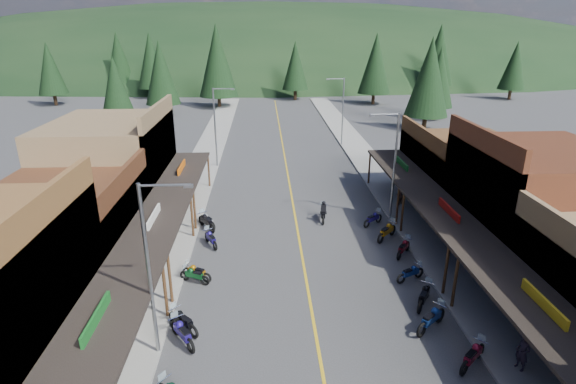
{
  "coord_description": "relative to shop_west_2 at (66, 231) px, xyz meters",
  "views": [
    {
      "loc": [
        -2.26,
        -22.44,
        13.65
      ],
      "look_at": [
        -0.69,
        6.16,
        3.0
      ],
      "focal_mm": 28.0,
      "sensor_mm": 36.0,
      "label": 1
    }
  ],
  "objects": [
    {
      "name": "bike_west_9",
      "position": [
        7.89,
        2.6,
        -1.95
      ],
      "size": [
        1.51,
        2.12,
        1.16
      ],
      "primitive_type": null,
      "rotation": [
        0.0,
        0.0,
        0.46
      ],
      "color": "navy",
      "rests_on": "ground"
    },
    {
      "name": "bike_west_6",
      "position": [
        7.52,
        -6.2,
        -1.92
      ],
      "size": [
        2.02,
        2.02,
        1.23
      ],
      "primitive_type": null,
      "rotation": [
        0.0,
        0.0,
        0.79
      ],
      "color": "black",
      "rests_on": "ground"
    },
    {
      "name": "pine_6",
      "position": [
        59.75,
        62.3,
        3.95
      ],
      "size": [
        5.04,
        5.04,
        11.0
      ],
      "color": "black",
      "rests_on": "ground"
    },
    {
      "name": "pine_10",
      "position": [
        -4.25,
        48.3,
        4.25
      ],
      "size": [
        5.38,
        5.38,
        11.6
      ],
      "color": "black",
      "rests_on": "ground"
    },
    {
      "name": "bike_west_5",
      "position": [
        7.63,
        -7.08,
        -1.9
      ],
      "size": [
        1.88,
        2.25,
        1.27
      ],
      "primitive_type": null,
      "rotation": [
        0.0,
        0.0,
        0.61
      ],
      "color": "navy",
      "rests_on": "ground"
    },
    {
      "name": "bike_east_5",
      "position": [
        19.27,
        -6.7,
        -1.88
      ],
      "size": [
        2.25,
        2.03,
        1.3
      ],
      "primitive_type": null,
      "rotation": [
        0.0,
        0.0,
        -0.88
      ],
      "color": "navy",
      "rests_on": "ground"
    },
    {
      "name": "pine_5",
      "position": [
        47.75,
        70.3,
        5.46
      ],
      "size": [
        6.72,
        6.72,
        14.0
      ],
      "color": "black",
      "rests_on": "ground"
    },
    {
      "name": "bike_west_11",
      "position": [
        7.33,
        5.57,
        -1.95
      ],
      "size": [
        1.75,
        2.07,
        1.17
      ],
      "primitive_type": null,
      "rotation": [
        0.0,
        0.0,
        0.62
      ],
      "color": "#A8A9AD",
      "rests_on": "ground"
    },
    {
      "name": "pine_7",
      "position": [
        -18.25,
        74.3,
        4.7
      ],
      "size": [
        5.88,
        5.88,
        12.5
      ],
      "color": "black",
      "rests_on": "ground"
    },
    {
      "name": "bike_west_8",
      "position": [
        7.53,
        -1.6,
        -1.99
      ],
      "size": [
        1.99,
        1.49,
        1.09
      ],
      "primitive_type": null,
      "rotation": [
        0.0,
        0.0,
        1.07
      ],
      "color": "#AC6A0C",
      "rests_on": "ground"
    },
    {
      "name": "streetlight_2",
      "position": [
        20.71,
        6.3,
        1.93
      ],
      "size": [
        2.16,
        0.18,
        8.0
      ],
      "color": "gray",
      "rests_on": "ground"
    },
    {
      "name": "shop_east_2",
      "position": [
        27.54,
        0.0,
        0.99
      ],
      "size": [
        10.9,
        9.0,
        8.2
      ],
      "color": "#562B19",
      "rests_on": "ground"
    },
    {
      "name": "shop_east_3",
      "position": [
        27.51,
        9.6,
        -0.0
      ],
      "size": [
        10.9,
        10.2,
        6.2
      ],
      "color": "#4C2D16",
      "rests_on": "ground"
    },
    {
      "name": "bike_east_10",
      "position": [
        19.28,
        5.25,
        -1.97
      ],
      "size": [
        1.94,
        1.75,
        1.13
      ],
      "primitive_type": null,
      "rotation": [
        0.0,
        0.0,
        -0.89
      ],
      "color": "navy",
      "rests_on": "ground"
    },
    {
      "name": "pedestrian_east_a",
      "position": [
        22.0,
        -9.65,
        -1.55
      ],
      "size": [
        0.57,
        0.7,
        1.67
      ],
      "primitive_type": "imported",
      "rotation": [
        0.0,
        0.0,
        -1.25
      ],
      "color": "black",
      "rests_on": "sidewalk_east"
    },
    {
      "name": "bike_east_6",
      "position": [
        19.59,
        -4.77,
        -1.91
      ],
      "size": [
        1.8,
        2.22,
        1.24
      ],
      "primitive_type": null,
      "rotation": [
        0.0,
        0.0,
        -0.58
      ],
      "color": "black",
      "rests_on": "ground"
    },
    {
      "name": "streetlight_3",
      "position": [
        20.71,
        28.3,
        1.93
      ],
      "size": [
        2.16,
        0.18,
        8.0
      ],
      "color": "gray",
      "rests_on": "ground"
    },
    {
      "name": "pine_8",
      "position": [
        -8.25,
        38.3,
        3.44
      ],
      "size": [
        4.48,
        4.48,
        10.0
      ],
      "color": "black",
      "rests_on": "ground"
    },
    {
      "name": "pine_9",
      "position": [
        37.75,
        43.3,
        3.85
      ],
      "size": [
        4.93,
        4.93,
        10.8
      ],
      "color": "black",
      "rests_on": "ground"
    },
    {
      "name": "streetlight_1",
      "position": [
        6.8,
        20.3,
        1.93
      ],
      "size": [
        2.16,
        0.18,
        8.0
      ],
      "color": "gray",
      "rests_on": "ground"
    },
    {
      "name": "pine_1",
      "position": [
        -10.25,
        68.3,
        4.7
      ],
      "size": [
        5.88,
        5.88,
        12.5
      ],
      "color": "black",
      "rests_on": "ground"
    },
    {
      "name": "ground",
      "position": [
        13.75,
        -1.7,
        -2.53
      ],
      "size": [
        220.0,
        220.0,
        0.0
      ],
      "primitive_type": "plane",
      "color": "#38383A",
      "rests_on": "ground"
    },
    {
      "name": "sidewalk_east",
      "position": [
        22.45,
        18.3,
        -2.46
      ],
      "size": [
        3.4,
        94.0,
        0.15
      ],
      "primitive_type": "cube",
      "color": "gray",
      "rests_on": "ground"
    },
    {
      "name": "streetlight_0",
      "position": [
        6.8,
        -7.7,
        1.93
      ],
      "size": [
        2.16,
        0.18,
        8.0
      ],
      "color": "gray",
      "rests_on": "ground"
    },
    {
      "name": "ridge_hill",
      "position": [
        13.75,
        133.3,
        -2.53
      ],
      "size": [
        310.0,
        140.0,
        60.0
      ],
      "primitive_type": "ellipsoid",
      "color": "black",
      "rests_on": "ground"
    },
    {
      "name": "bike_east_8",
      "position": [
        20.14,
        0.64,
        -1.96
      ],
      "size": [
        1.75,
        2.02,
        1.15
      ],
      "primitive_type": null,
      "rotation": [
        0.0,
        0.0,
        -0.64
      ],
      "color": "maroon",
      "rests_on": "ground"
    },
    {
      "name": "pine_2",
      "position": [
        3.75,
        56.3,
        5.46
      ],
      "size": [
        6.72,
        6.72,
        14.0
      ],
      "color": "black",
      "rests_on": "ground"
    },
    {
      "name": "rider_on_bike",
      "position": [
        15.77,
        6.25,
        -1.88
      ],
      "size": [
        0.93,
        2.21,
        1.64
      ],
      "rotation": [
        0.0,
        0.0,
        -0.1
      ],
      "color": "black",
      "rests_on": "ground"
    },
    {
      "name": "pine_11",
      "position": [
        33.75,
        36.3,
        4.65
      ],
      "size": [
        5.82,
        5.82,
        12.4
      ],
      "color": "black",
      "rests_on": "ground"
    },
    {
      "name": "pedestrian_east_b",
      "position": [
        22.2,
        8.82,
        -1.57
      ],
      "size": [
        0.9,
        0.85,
        1.62
      ],
      "primitive_type": "imported",
      "rotation": [
        0.0,
        0.0,
        3.84
      ],
      "color": "brown",
      "rests_on": "sidewalk_east"
    },
    {
      "name": "shop_west_3",
      "position": [
        -0.03,
        9.6,
        0.99
      ],
      "size": [
        10.9,
        10.2,
        8.2
      ],
      "color": "brown",
      "rests_on": "ground"
    },
    {
      "name": "centerline",
      "position": [
        13.75,
        18.3,
        -2.53
      ],
      "size": [
        0.15,
        90.0,
        0.01
      ],
      "primitive_type": "cube",
      "color": "gold",
      "rests_on": "ground"
    },
    {
      "name": "shop_west_2",
      "position": [
        0.0,
        0.0,
        0.0
      ],
      "size": [
        10.9,
        9.0,
        6.2
      ],
      "color": "#3F2111",
      "rests_on": "ground"
    },
    {
      "name": "bike_east_9",
      "position": [
        19.68,
        2.92,
        -1.88
      ],
      "size": [
        2.14,
        2.2,
        1.32
      ],
      "primitive_type": null,
      "rotation": [
        0.0,
        0.0,
        -0.76
      ],
      "color": "#B2720C",
      "rests_on": "ground"
    },
    {
      "name": "pine_4",
      "position": [
        31.75,
        58.3,
        4.7
      ],
      "size": [
        5.88,
        5.88,
        12.5
      ],
      "color": "black",
      "rests_on": "ground"
    },
    {
      "name": "sidewalk_west",
      "position": [
        5.05,
        18.3,
        -2.46
      ],
      "size": [
        3.4,
        94.0,
        0.15
      ],
      "primitive_type": "cube",
      "color": "gray",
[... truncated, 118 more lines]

